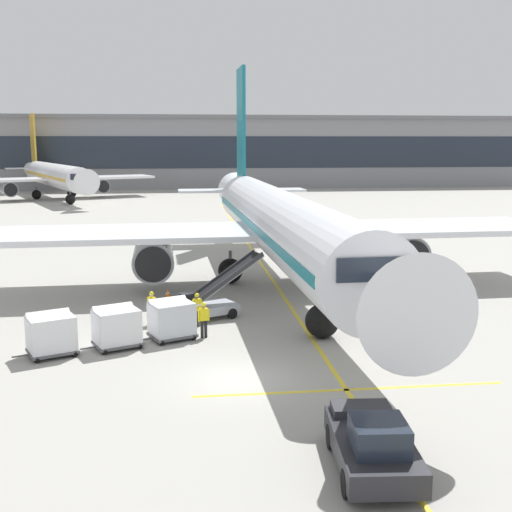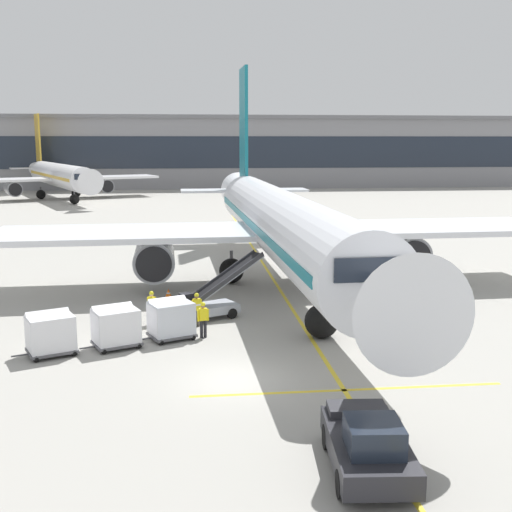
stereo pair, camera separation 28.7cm
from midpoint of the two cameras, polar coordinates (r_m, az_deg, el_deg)
ground_plane at (r=25.79m, az=-1.63°, el=-10.86°), size 600.00×600.00×0.00m
parked_airplane at (r=41.28m, az=2.28°, el=2.94°), size 36.01×46.53×15.77m
belt_loader at (r=34.04m, az=-3.96°, el=-4.03°), size 5.17×3.42×3.34m
baggage_cart_lead at (r=30.69m, az=-7.32°, el=-5.51°), size 2.81×2.26×1.91m
baggage_cart_second at (r=29.88m, az=-12.11°, el=-6.09°), size 2.81×2.26×1.91m
baggage_cart_third at (r=29.57m, az=-17.55°, el=-6.52°), size 2.81×2.26×1.91m
pushback_tug at (r=19.11m, az=10.37°, el=-16.19°), size 2.45×4.55×1.83m
ground_crew_by_loader at (r=32.50m, az=-5.03°, el=-4.57°), size 0.52×0.38×1.74m
ground_crew_by_carts at (r=30.68m, az=-4.45°, el=-5.46°), size 0.56×0.33×1.74m
ground_crew_marshaller at (r=33.17m, az=-9.01°, el=-4.36°), size 0.48×0.41×1.74m
safety_cone_engine_keepout at (r=38.45m, az=-7.58°, el=-3.37°), size 0.54×0.54×0.62m
apron_guidance_line_lead_in at (r=41.18m, az=2.20°, el=-2.80°), size 0.20×110.00×0.01m
apron_guidance_line_stop_bar at (r=24.97m, az=8.58°, el=-11.69°), size 12.00×0.20×0.01m
terminal_building at (r=135.36m, az=-4.28°, el=9.24°), size 138.01×21.08×14.21m
distant_airplane at (r=108.80m, az=-17.06°, el=6.84°), size 31.75×39.68×14.11m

